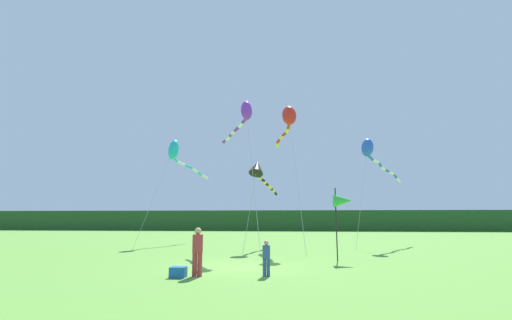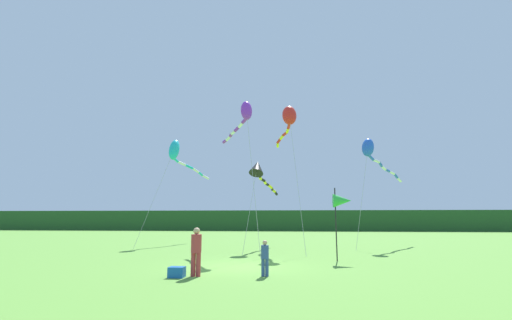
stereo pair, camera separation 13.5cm
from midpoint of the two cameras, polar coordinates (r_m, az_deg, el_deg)
name	(u,v)px [view 1 (the left image)]	position (r m, az deg, el deg)	size (l,w,h in m)	color
ground_plane	(243,267)	(16.36, -2.39, -16.64)	(120.00, 120.00, 0.00)	#5B9338
distant_treeline	(279,221)	(61.11, 3.56, -9.62)	(108.00, 2.56, 3.38)	#234C23
person_adult	(198,249)	(13.74, -9.61, -13.83)	(0.39, 0.39, 1.76)	#B23338
person_child	(266,256)	(13.62, 1.36, -15.08)	(0.29, 0.29, 1.30)	#334C8C
cooler_box	(178,272)	(13.74, -12.61, -17.08)	(0.56, 0.43, 0.37)	#1959B2
banner_flag_pole	(342,201)	(18.74, 13.41, -6.44)	(0.90, 0.70, 3.63)	black
kite_purple	(244,116)	(22.50, -2.13, 7.11)	(3.13, 4.96, 9.33)	#B2B2B2
kite_cyan	(176,153)	(30.65, -12.72, 1.13)	(2.82, 10.01, 8.71)	#B2B2B2
kite_red	(288,118)	(24.95, 5.04, 6.65)	(1.92, 7.09, 9.83)	#B2B2B2
kite_blue	(372,153)	(28.33, 17.83, 1.13)	(5.31, 7.13, 8.04)	#B2B2B2
kite_black	(259,171)	(24.68, 0.29, -1.72)	(1.81, 7.99, 6.19)	#B2B2B2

